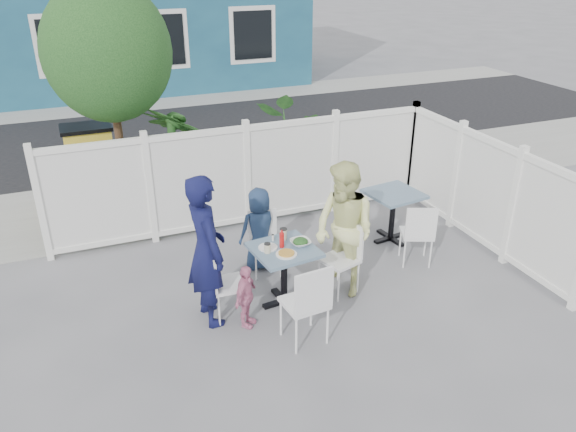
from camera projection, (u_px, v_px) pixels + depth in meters
name	position (u px, v px, depth m)	size (l,w,h in m)	color
ground	(303.00, 309.00, 6.75)	(80.00, 80.00, 0.00)	slate
near_sidewalk	(219.00, 192.00, 9.92)	(24.00, 2.60, 0.01)	gray
street	(176.00, 134.00, 13.02)	(24.00, 5.00, 0.01)	black
far_sidewalk	(153.00, 102.00, 15.61)	(24.00, 1.60, 0.01)	gray
fence_back	(247.00, 178.00, 8.44)	(5.86, 0.08, 1.60)	white
fence_right	(483.00, 194.00, 7.91)	(0.08, 3.66, 1.60)	white
tree	(108.00, 53.00, 7.84)	(1.80, 1.62, 3.59)	#382316
utility_cabinet	(92.00, 169.00, 9.12)	(0.72, 0.51, 1.33)	gold
potted_shrub_a	(180.00, 163.00, 8.69)	(1.01, 1.01, 1.81)	#163816
potted_shrub_b	(307.00, 152.00, 9.34)	(1.50, 1.30, 1.67)	#163816
main_table	(284.00, 261.00, 6.62)	(0.79, 0.79, 0.75)	#3F6271
spare_table	(393.00, 203.00, 8.10)	(0.81, 0.81, 0.75)	#3F6271
chair_left	(221.00, 279.00, 6.39)	(0.39, 0.40, 0.88)	white
chair_right	(344.00, 252.00, 6.92)	(0.50, 0.51, 0.91)	white
chair_back	(264.00, 237.00, 7.35)	(0.43, 0.41, 0.85)	white
chair_near	(308.00, 300.00, 5.92)	(0.49, 0.47, 0.98)	white
chair_spare	(418.00, 231.00, 7.46)	(0.53, 0.52, 0.90)	white
man	(206.00, 250.00, 6.21)	(0.65, 0.43, 1.79)	#0E113A
woman	(344.00, 230.00, 6.76)	(0.82, 0.64, 1.69)	#D6DF4C
boy	(260.00, 229.00, 7.40)	(0.55, 0.36, 1.14)	navy
toddler	(246.00, 297.00, 6.29)	(0.45, 0.19, 0.77)	pink
plate_main	(286.00, 254.00, 6.40)	(0.25, 0.25, 0.02)	white
plate_side	(268.00, 247.00, 6.55)	(0.23, 0.23, 0.02)	white
salad_bowl	(300.00, 243.00, 6.61)	(0.24, 0.24, 0.06)	white
coffee_cup_a	(267.00, 248.00, 6.43)	(0.07, 0.07, 0.11)	beige
coffee_cup_b	(283.00, 234.00, 6.72)	(0.09, 0.09, 0.13)	beige
ketchup_bottle	(282.00, 240.00, 6.53)	(0.06, 0.06, 0.18)	red
salt_shaker	(273.00, 238.00, 6.70)	(0.03, 0.03, 0.07)	white
pepper_shaker	(273.00, 237.00, 6.71)	(0.03, 0.03, 0.07)	black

